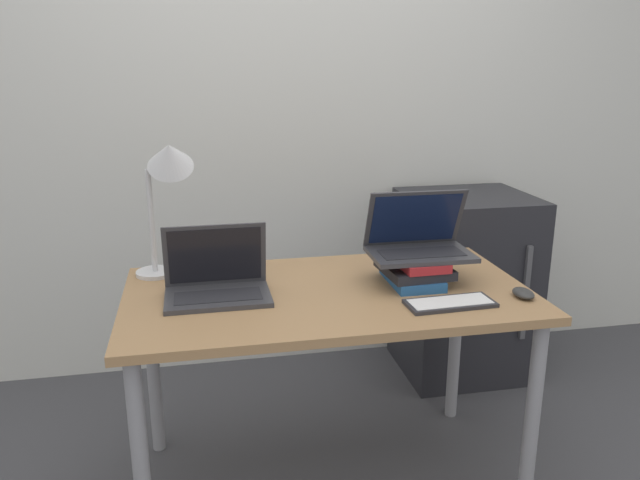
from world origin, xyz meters
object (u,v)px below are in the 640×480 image
at_px(laptop_on_books, 418,242).
at_px(book_stack, 414,269).
at_px(wireless_keyboard, 450,303).
at_px(desk_lamp, 167,171).
at_px(mini_fridge, 463,284).
at_px(laptop_left, 217,283).
at_px(mouse, 523,293).

bearing_deg(laptop_on_books, book_stack, -132.57).
distance_m(wireless_keyboard, desk_lamp, 1.06).
distance_m(desk_lamp, mini_fridge, 1.59).
distance_m(book_stack, desk_lamp, 0.93).
relative_size(laptop_left, desk_lamp, 0.65).
relative_size(book_stack, wireless_keyboard, 0.88).
xyz_separation_m(mouse, desk_lamp, (-1.14, 0.44, 0.37)).
xyz_separation_m(laptop_left, mouse, (0.99, -0.21, -0.03)).
height_order(book_stack, mouse, book_stack).
bearing_deg(mini_fridge, mouse, -103.30).
bearing_deg(book_stack, wireless_keyboard, -79.78).
bearing_deg(desk_lamp, wireless_keyboard, -27.63).
relative_size(laptop_on_books, desk_lamp, 0.67).
xyz_separation_m(laptop_on_books, desk_lamp, (-0.85, 0.21, 0.24)).
distance_m(laptop_on_books, wireless_keyboard, 0.28).
bearing_deg(desk_lamp, mini_fridge, 19.51).
height_order(desk_lamp, mini_fridge, desk_lamp).
relative_size(laptop_left, mini_fridge, 0.39).
xyz_separation_m(laptop_on_books, mouse, (0.29, -0.23, -0.13)).
distance_m(laptop_left, mouse, 1.01).
relative_size(desk_lamp, mini_fridge, 0.59).
distance_m(mouse, mini_fridge, 1.00).
distance_m(laptop_left, laptop_on_books, 0.71).
distance_m(laptop_on_books, mouse, 0.39).
bearing_deg(laptop_on_books, mini_fridge, 53.83).
distance_m(book_stack, wireless_keyboard, 0.23).
height_order(mouse, mini_fridge, mini_fridge).
height_order(wireless_keyboard, desk_lamp, desk_lamp).
bearing_deg(laptop_left, desk_lamp, 122.43).
height_order(laptop_left, book_stack, laptop_left).
distance_m(laptop_left, book_stack, 0.69).
bearing_deg(book_stack, mini_fridge, 53.64).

